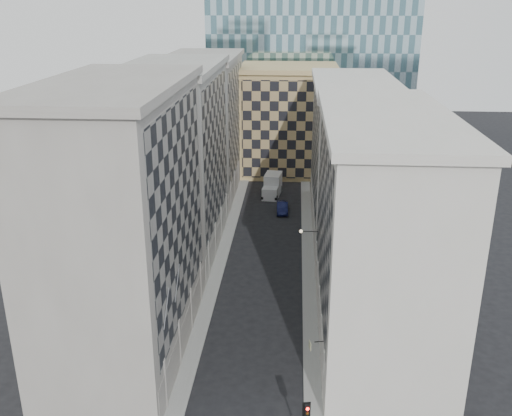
% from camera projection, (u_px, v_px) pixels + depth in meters
% --- Properties ---
extents(sidewalk_west, '(1.50, 100.00, 0.15)m').
position_uv_depth(sidewalk_west, '(222.00, 257.00, 69.29)').
color(sidewalk_west, gray).
rests_on(sidewalk_west, ground).
extents(sidewalk_east, '(1.50, 100.00, 0.15)m').
position_uv_depth(sidewalk_east, '(308.00, 259.00, 68.60)').
color(sidewalk_east, gray).
rests_on(sidewalk_east, ground).
extents(bldg_left_a, '(10.80, 22.80, 23.70)m').
position_uv_depth(bldg_left_a, '(124.00, 224.00, 47.81)').
color(bldg_left_a, gray).
rests_on(bldg_left_a, ground).
extents(bldg_left_b, '(10.80, 22.80, 22.70)m').
position_uv_depth(bldg_left_b, '(176.00, 160.00, 68.58)').
color(bldg_left_b, gray).
rests_on(bldg_left_b, ground).
extents(bldg_left_c, '(10.80, 22.80, 21.70)m').
position_uv_depth(bldg_left_c, '(205.00, 126.00, 89.35)').
color(bldg_left_c, gray).
rests_on(bldg_left_c, ground).
extents(bldg_right_a, '(10.80, 26.80, 20.70)m').
position_uv_depth(bldg_right_a, '(378.00, 229.00, 50.64)').
color(bldg_right_a, beige).
rests_on(bldg_right_a, ground).
extents(bldg_right_b, '(10.80, 28.80, 19.70)m').
position_uv_depth(bldg_right_b, '(351.00, 156.00, 76.08)').
color(bldg_right_b, beige).
rests_on(bldg_right_b, ground).
extents(tan_block, '(16.80, 14.80, 18.80)m').
position_uv_depth(tan_block, '(288.00, 119.00, 101.05)').
color(tan_block, tan).
rests_on(tan_block, ground).
extents(church_tower, '(7.20, 7.20, 51.50)m').
position_uv_depth(church_tower, '(281.00, 13.00, 108.34)').
color(church_tower, '#292520').
rests_on(church_tower, ground).
extents(flagpoles_left, '(0.10, 6.33, 2.33)m').
position_uv_depth(flagpoles_left, '(172.00, 295.00, 44.13)').
color(flagpoles_left, gray).
rests_on(flagpoles_left, ground).
extents(bracket_lamp, '(1.98, 0.36, 0.36)m').
position_uv_depth(bracket_lamp, '(303.00, 231.00, 60.92)').
color(bracket_lamp, black).
rests_on(bracket_lamp, ground).
extents(box_truck, '(3.11, 6.27, 3.31)m').
position_uv_depth(box_truck, '(272.00, 186.00, 90.89)').
color(box_truck, silver).
rests_on(box_truck, ground).
extents(dark_car, '(1.81, 4.70, 1.53)m').
position_uv_depth(dark_car, '(282.00, 207.00, 83.67)').
color(dark_car, '#10153C').
rests_on(dark_car, ground).
extents(shop_sign, '(1.16, 0.65, 0.73)m').
position_uv_depth(shop_sign, '(311.00, 345.00, 45.06)').
color(shop_sign, black).
rests_on(shop_sign, ground).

